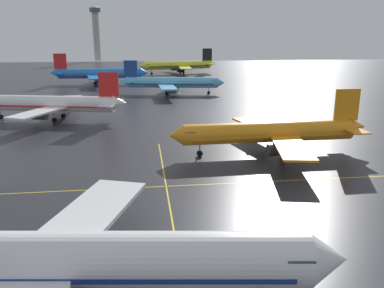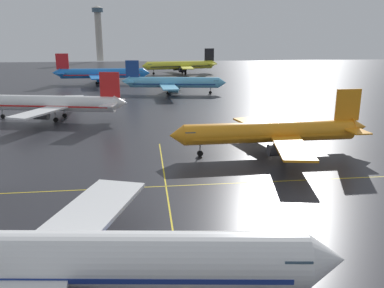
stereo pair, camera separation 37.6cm
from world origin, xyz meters
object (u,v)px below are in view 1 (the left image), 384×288
airliner_third_row (52,104)px  airliner_distant_taxiway (179,65)px  control_tower (96,29)px  airliner_second_row (272,132)px  airliner_front_gate (67,260)px  airliner_far_left_stand (171,83)px  airliner_far_right_stand (99,74)px

airliner_third_row → airliner_distant_taxiway: (41.73, 113.55, 0.43)m
control_tower → airliner_distant_taxiway: bearing=-64.9°
airliner_second_row → airliner_front_gate: bearing=-126.4°
airliner_far_left_stand → airliner_distant_taxiway: size_ratio=0.89×
airliner_far_left_stand → control_tower: size_ratio=0.89×
control_tower → airliner_front_gate: bearing=-84.7°
airliner_front_gate → control_tower: control_tower is taller
airliner_far_left_stand → airliner_distant_taxiway: airliner_distant_taxiway is taller
airliner_front_gate → airliner_second_row: size_ratio=1.14×
airliner_third_row → control_tower: 229.23m
airliner_second_row → airliner_third_row: (-43.91, 33.90, 0.21)m
airliner_third_row → airliner_far_left_stand: size_ratio=1.01×
airliner_far_left_stand → airliner_distant_taxiway: bearing=82.4°
airliner_far_left_stand → airliner_third_row: bearing=-128.4°
control_tower → airliner_far_right_stand: bearing=-84.1°
airliner_distant_taxiway → airliner_far_right_stand: bearing=-132.8°
airliner_second_row → control_tower: size_ratio=0.85×
airliner_distant_taxiway → airliner_far_left_stand: bearing=-97.6°
airliner_distant_taxiway → airliner_front_gate: bearing=-97.9°
airliner_second_row → control_tower: 268.59m
airliner_front_gate → airliner_distant_taxiway: size_ratio=0.98×
airliner_third_row → airliner_second_row: bearing=-37.7°
airliner_third_row → airliner_far_right_stand: (4.17, 73.01, 0.32)m
airliner_distant_taxiway → control_tower: control_tower is taller
airliner_far_right_stand → airliner_distant_taxiway: 55.26m
airliner_front_gate → airliner_far_left_stand: 113.47m
airliner_third_row → airliner_far_left_stand: bearing=51.6°
airliner_third_row → airliner_far_left_stand: 51.56m
airliner_second_row → airliner_third_row: airliner_third_row is taller
airliner_front_gate → control_tower: (-27.80, 299.95, 19.62)m
airliner_second_row → airliner_third_row: size_ratio=0.95×
airliner_far_right_stand → airliner_front_gate: bearing=-85.4°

